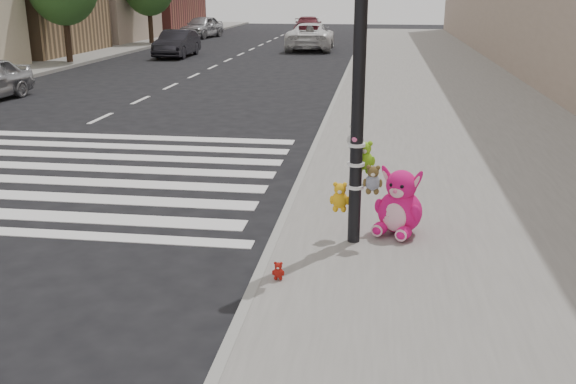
% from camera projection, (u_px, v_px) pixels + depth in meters
% --- Properties ---
extents(ground, '(120.00, 120.00, 0.00)m').
position_uv_depth(ground, '(112.00, 300.00, 7.13)').
color(ground, black).
rests_on(ground, ground).
extents(sidewalk_near, '(7.00, 80.00, 0.14)m').
position_uv_depth(sidewalk_near, '(465.00, 126.00, 15.89)').
color(sidewalk_near, slate).
rests_on(sidewalk_near, ground).
extents(curb_edge, '(0.12, 80.00, 0.15)m').
position_uv_depth(curb_edge, '(326.00, 122.00, 16.34)').
color(curb_edge, gray).
rests_on(curb_edge, ground).
extents(crosswalk, '(11.00, 6.00, 0.01)m').
position_uv_depth(crosswalk, '(0.00, 165.00, 12.63)').
color(crosswalk, silver).
rests_on(crosswalk, ground).
extents(signal_pole, '(0.69, 0.50, 4.00)m').
position_uv_depth(signal_pole, '(358.00, 118.00, 7.97)').
color(signal_pole, black).
rests_on(signal_pole, sidewalk_near).
extents(pink_bunny, '(0.78, 0.84, 0.93)m').
position_uv_depth(pink_bunny, '(399.00, 206.00, 8.60)').
color(pink_bunny, '#E41374').
rests_on(pink_bunny, sidewalk_near).
extents(red_teddy, '(0.15, 0.11, 0.22)m').
position_uv_depth(red_teddy, '(278.00, 271.00, 7.29)').
color(red_teddy, '#A11710').
rests_on(red_teddy, sidewalk_near).
extents(car_dark_far, '(1.47, 4.10, 1.35)m').
position_uv_depth(car_dark_far, '(177.00, 43.00, 32.62)').
color(car_dark_far, black).
rests_on(car_dark_far, ground).
extents(car_white_near, '(2.67, 5.49, 1.50)m').
position_uv_depth(car_white_near, '(310.00, 36.00, 36.40)').
color(car_white_near, white).
rests_on(car_white_near, ground).
extents(car_maroon_near, '(2.31, 4.99, 1.41)m').
position_uv_depth(car_maroon_near, '(308.00, 26.00, 47.44)').
color(car_maroon_near, maroon).
rests_on(car_maroon_near, ground).
extents(car_silver_deep, '(2.55, 4.73, 1.53)m').
position_uv_depth(car_silver_deep, '(202.00, 27.00, 45.64)').
color(car_silver_deep, '#A0A0A4').
rests_on(car_silver_deep, ground).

